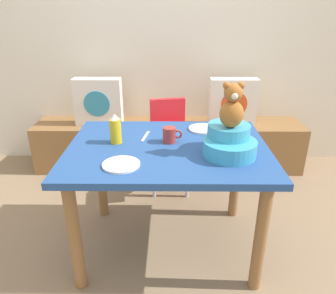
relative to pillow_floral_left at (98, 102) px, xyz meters
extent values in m
plane|color=#8C7256|center=(0.67, -1.18, -0.68)|extent=(8.00, 8.00, 0.00)
cube|color=silver|center=(0.67, 0.29, 0.62)|extent=(4.40, 0.10, 2.60)
cube|color=olive|center=(0.67, 0.02, -0.45)|extent=(2.60, 0.44, 0.46)
cube|color=white|center=(0.00, 0.00, 0.00)|extent=(0.44, 0.14, 0.44)
cylinder|color=teal|center=(0.00, -0.07, 0.00)|extent=(0.24, 0.01, 0.24)
cube|color=white|center=(1.27, 0.00, 0.00)|extent=(0.44, 0.14, 0.44)
cylinder|color=#D84C1E|center=(1.27, -0.07, 0.00)|extent=(0.24, 0.01, 0.24)
cube|color=#264C8C|center=(0.67, -1.18, 0.04)|extent=(1.19, 0.89, 0.04)
cylinder|color=olive|center=(0.16, -1.53, -0.33)|extent=(0.07, 0.07, 0.70)
cylinder|color=olive|center=(1.17, -1.53, -0.33)|extent=(0.07, 0.07, 0.70)
cylinder|color=olive|center=(0.16, -0.82, -0.33)|extent=(0.07, 0.07, 0.70)
cylinder|color=olive|center=(1.17, -0.82, -0.33)|extent=(0.07, 0.07, 0.70)
cylinder|color=red|center=(0.68, -0.43, -0.17)|extent=(0.34, 0.34, 0.10)
cube|color=red|center=(0.66, -0.29, -0.01)|extent=(0.30, 0.11, 0.24)
cube|color=white|center=(0.72, -0.61, -0.10)|extent=(0.33, 0.26, 0.02)
cylinder|color=silver|center=(0.54, -0.57, -0.45)|extent=(0.03, 0.03, 0.46)
cylinder|color=silver|center=(0.82, -0.57, -0.45)|extent=(0.03, 0.03, 0.46)
cylinder|color=silver|center=(0.54, -0.29, -0.45)|extent=(0.03, 0.03, 0.46)
cylinder|color=silver|center=(0.82, -0.29, -0.45)|extent=(0.03, 0.03, 0.46)
cylinder|color=#3AA1C9|center=(1.01, -1.30, 0.10)|extent=(0.30, 0.30, 0.09)
cylinder|color=#3AA1C9|center=(1.01, -1.24, 0.18)|extent=(0.24, 0.24, 0.07)
ellipsoid|color=#A66229|center=(1.01, -1.28, 0.29)|extent=(0.13, 0.11, 0.15)
sphere|color=#A66229|center=(1.01, -1.28, 0.41)|extent=(0.10, 0.10, 0.10)
sphere|color=beige|center=(1.01, -1.32, 0.40)|extent=(0.04, 0.04, 0.04)
sphere|color=#A66229|center=(0.97, -1.28, 0.45)|extent=(0.04, 0.04, 0.04)
sphere|color=#A66229|center=(1.05, -1.28, 0.45)|extent=(0.04, 0.04, 0.04)
cylinder|color=gold|center=(0.35, -1.12, 0.13)|extent=(0.07, 0.07, 0.15)
cone|color=white|center=(0.35, -1.12, 0.23)|extent=(0.06, 0.06, 0.03)
cylinder|color=#9E332D|center=(0.67, -1.11, 0.11)|extent=(0.08, 0.08, 0.09)
torus|color=#9E332D|center=(0.73, -1.11, 0.11)|extent=(0.06, 0.01, 0.06)
cylinder|color=white|center=(0.42, -1.43, 0.07)|extent=(0.20, 0.20, 0.01)
cylinder|color=white|center=(0.90, -0.89, 0.07)|extent=(0.20, 0.20, 0.01)
cube|color=silver|center=(0.52, -1.03, 0.06)|extent=(0.05, 0.17, 0.01)
camera|label=1|loc=(0.68, -2.93, 0.83)|focal=34.23mm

